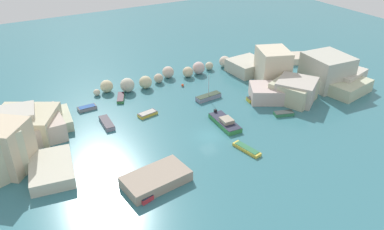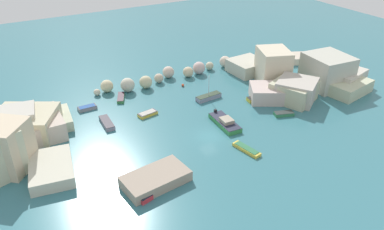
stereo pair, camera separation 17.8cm
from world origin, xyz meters
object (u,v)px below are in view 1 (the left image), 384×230
moored_boat_6 (247,149)px  moored_boat_8 (87,108)px  moored_boat_1 (208,97)px  moored_boat_10 (140,193)px  moored_boat_2 (284,114)px  moored_boat_7 (225,122)px  channel_buoy (183,85)px  moored_boat_4 (257,98)px  moored_boat_3 (121,98)px  moored_boat_5 (148,114)px  moored_boat_0 (107,123)px  stone_dock (156,179)px  moored_boat_9 (166,164)px

moored_boat_6 → moored_boat_8: bearing=-156.7°
moored_boat_1 → moored_boat_10: moored_boat_1 is taller
moored_boat_2 → moored_boat_7: size_ratio=0.52×
channel_buoy → moored_boat_4: size_ratio=0.14×
moored_boat_8 → moored_boat_10: moored_boat_10 is taller
moored_boat_3 → moored_boat_6: size_ratio=0.87×
moored_boat_3 → moored_boat_5: size_ratio=1.19×
moored_boat_4 → moored_boat_7: bearing=32.6°
moored_boat_5 → moored_boat_2: bearing=140.9°
moored_boat_0 → moored_boat_4: 26.35m
moored_boat_8 → moored_boat_10: bearing=-92.6°
moored_boat_6 → moored_boat_3: bearing=-169.4°
moored_boat_0 → moored_boat_2: (26.35, -11.39, -0.04)m
stone_dock → moored_boat_1: (17.93, 16.57, -0.27)m
moored_boat_0 → moored_boat_1: bearing=-88.6°
stone_dock → moored_boat_8: stone_dock is taller
channel_buoy → moored_boat_8: (-18.43, -0.12, 0.05)m
stone_dock → moored_boat_5: stone_dock is taller
moored_boat_3 → moored_boat_4: size_ratio=1.04×
moored_boat_6 → moored_boat_10: (-16.84, -1.28, 0.09)m
stone_dock → moored_boat_9: 3.76m
moored_boat_0 → moored_boat_3: (5.05, 7.41, -0.06)m
stone_dock → moored_boat_1: bearing=42.8°
moored_boat_6 → moored_boat_9: bearing=-113.7°
moored_boat_1 → moored_boat_10: 27.15m
stone_dock → moored_boat_8: size_ratio=2.62×
moored_boat_10 → moored_boat_3: bearing=150.1°
stone_dock → moored_boat_7: 17.25m
channel_buoy → moored_boat_8: bearing=-179.6°
moored_boat_2 → moored_boat_3: size_ratio=0.86×
channel_buoy → moored_boat_2: moored_boat_2 is taller
moored_boat_4 → moored_boat_5: 19.59m
moored_boat_6 → channel_buoy: bearing=162.8°
stone_dock → moored_boat_5: (6.10, 16.46, -0.40)m
moored_boat_8 → moored_boat_5: bearing=-41.3°
stone_dock → channel_buoy: (16.44, 23.48, -0.44)m
channel_buoy → moored_boat_8: moored_boat_8 is taller
moored_boat_10 → stone_dock: bearing=97.7°
moored_boat_0 → moored_boat_6: (14.88, -16.66, -0.08)m
moored_boat_0 → stone_dock: bearing=-175.3°
moored_boat_2 → moored_boat_5: moored_boat_2 is taller
moored_boat_0 → moored_boat_5: moored_boat_0 is taller
stone_dock → moored_boat_4: bearing=25.4°
moored_boat_3 → moored_boat_10: bearing=-172.0°
moored_boat_8 → moored_boat_0: bearing=-79.9°
channel_buoy → moored_boat_2: 20.23m
moored_boat_0 → moored_boat_8: moored_boat_0 is taller
moored_boat_4 → moored_boat_0: bearing=-2.0°
moored_boat_1 → moored_boat_2: (7.70, -11.12, -0.13)m
moored_boat_3 → moored_boat_9: (-1.72, -21.58, -0.02)m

